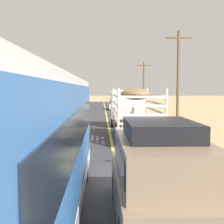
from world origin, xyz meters
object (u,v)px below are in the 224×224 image
at_px(power_pole_mid, 178,74).
at_px(boulder_near_shoulder, 25,110).
at_px(power_pole_far, 144,83).
at_px(bus, 20,149).
at_px(livestock_truck, 130,106).
at_px(suv_near, 159,174).
at_px(car_far, 115,105).

bearing_deg(power_pole_mid, boulder_near_shoulder, 142.58).
bearing_deg(power_pole_far, bus, -101.70).
distance_m(livestock_truck, power_pole_far, 25.93).
relative_size(power_pole_mid, boulder_near_shoulder, 7.28).
relative_size(power_pole_far, boulder_near_shoulder, 6.61).
height_order(suv_near, power_pole_mid, power_pole_mid).
distance_m(suv_near, power_pole_far, 40.49).
relative_size(car_far, power_pole_far, 0.61).
bearing_deg(bus, car_far, 84.23).
bearing_deg(bus, power_pole_mid, 66.84).
distance_m(suv_near, boulder_near_shoulder, 33.65).
relative_size(bus, boulder_near_shoulder, 9.18).
bearing_deg(power_pole_far, car_far, -141.42).
bearing_deg(car_far, boulder_near_shoulder, -158.81).
bearing_deg(suv_near, power_pole_far, 82.36).
relative_size(livestock_truck, boulder_near_shoulder, 8.90).
height_order(car_far, boulder_near_shoulder, car_far).
bearing_deg(power_pole_mid, power_pole_far, 90.00).
distance_m(car_far, power_pole_far, 6.73).
bearing_deg(power_pole_far, power_pole_mid, -90.00).
distance_m(suv_near, car_far, 36.35).
distance_m(livestock_truck, bus, 15.21).
bearing_deg(car_far, bus, -95.77).
bearing_deg(livestock_truck, bus, -104.14).
xyz_separation_m(car_far, power_pole_far, (4.63, 3.70, 3.19)).
bearing_deg(suv_near, bus, -177.14).
bearing_deg(car_far, suv_near, -91.16).
height_order(bus, power_pole_far, power_pole_far).
xyz_separation_m(car_far, power_pole_mid, (4.63, -17.04, 3.57)).
xyz_separation_m(livestock_truck, power_pole_mid, (4.60, 4.70, 2.47)).
distance_m(bus, boulder_near_shoulder, 32.97).
bearing_deg(car_far, power_pole_far, 38.58).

